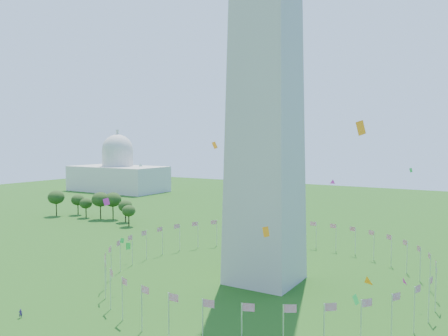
{
  "coord_description": "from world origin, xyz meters",
  "views": [
    {
      "loc": [
        48.07,
        -50.78,
        36.21
      ],
      "look_at": [
        -3.34,
        35.0,
        30.03
      ],
      "focal_mm": 35.0,
      "sensor_mm": 36.0,
      "label": 1
    }
  ],
  "objects": [
    {
      "name": "kites_aloft",
      "position": [
        7.98,
        25.8,
        18.73
      ],
      "size": [
        116.84,
        74.74,
        34.9
      ],
      "color": "orange",
      "rests_on": "ground"
    },
    {
      "name": "capitol_building",
      "position": [
        -180.0,
        180.0,
        23.0
      ],
      "size": [
        70.0,
        35.0,
        46.0
      ],
      "primitive_type": null,
      "color": "beige",
      "rests_on": "ground"
    },
    {
      "name": "flag_ring",
      "position": [
        -0.0,
        50.0,
        4.5
      ],
      "size": [
        80.24,
        80.24,
        9.0
      ],
      "color": "silver",
      "rests_on": "ground"
    },
    {
      "name": "tree_line_west",
      "position": [
        -107.38,
        91.14,
        5.6
      ],
      "size": [
        55.14,
        15.58,
        12.38
      ],
      "color": "#2D501A",
      "rests_on": "ground"
    }
  ]
}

